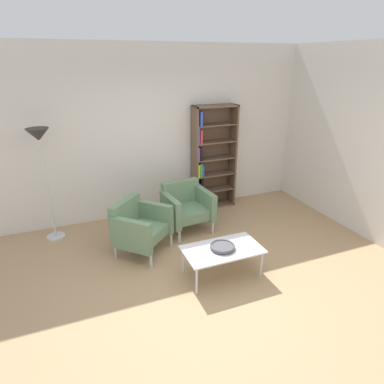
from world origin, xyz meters
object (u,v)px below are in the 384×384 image
coffee_table_low (222,251)px  decorative_bowl (223,246)px  bookshelf_tall (210,159)px  floor_lamp_torchiere (40,149)px  armchair_spare_guest (139,226)px  armchair_by_bookshelf (186,206)px

coffee_table_low → decorative_bowl: decorative_bowl is taller
bookshelf_tall → decorative_bowl: 2.28m
floor_lamp_torchiere → coffee_table_low: bearing=-42.9°
decorative_bowl → armchair_spare_guest: (-0.85, 0.98, -0.02)m
bookshelf_tall → armchair_by_bookshelf: size_ratio=2.44×
decorative_bowl → armchair_spare_guest: armchair_spare_guest is taller
coffee_table_low → decorative_bowl: 0.07m
bookshelf_tall → floor_lamp_torchiere: (-2.79, -0.21, 0.51)m
decorative_bowl → armchair_by_bookshelf: (0.03, 1.36, -0.02)m
armchair_by_bookshelf → floor_lamp_torchiere: 2.34m
decorative_bowl → floor_lamp_torchiere: 2.93m
decorative_bowl → floor_lamp_torchiere: (-2.01, 1.87, 1.01)m
bookshelf_tall → armchair_by_bookshelf: bookshelf_tall is taller
armchair_by_bookshelf → coffee_table_low: bearing=-97.0°
bookshelf_tall → decorative_bowl: bookshelf_tall is taller
armchair_by_bookshelf → armchair_spare_guest: (-0.87, -0.39, 0.00)m
armchair_by_bookshelf → armchair_spare_guest: bearing=-161.9°
decorative_bowl → coffee_table_low: bearing=135.0°
coffee_table_low → armchair_by_bookshelf: size_ratio=1.28×
bookshelf_tall → armchair_by_bookshelf: (-0.75, -0.72, -0.52)m
armchair_spare_guest → bookshelf_tall: bearing=-10.3°
decorative_bowl → floor_lamp_torchiere: bearing=137.1°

